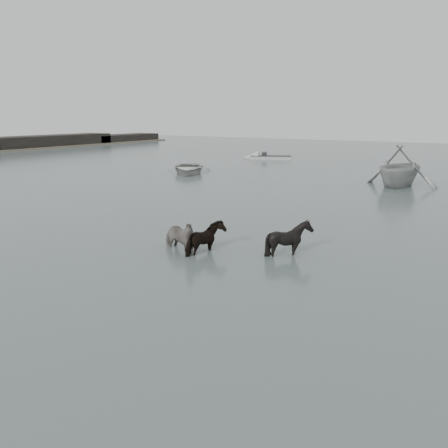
{
  "coord_description": "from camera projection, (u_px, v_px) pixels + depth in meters",
  "views": [
    {
      "loc": [
        5.9,
        -11.79,
        4.53
      ],
      "look_at": [
        -1.53,
        0.26,
        1.0
      ],
      "focal_mm": 35.0,
      "sensor_mm": 36.0,
      "label": 1
    }
  ],
  "objects": [
    {
      "name": "ground",
      "position": [
        261.0,
        262.0,
        13.84
      ],
      "size": [
        140.0,
        140.0,
        0.0
      ],
      "primitive_type": "plane",
      "color": "#4A5855",
      "rests_on": "ground"
    },
    {
      "name": "pony_pinto",
      "position": [
        178.0,
        230.0,
        14.9
      ],
      "size": [
        1.88,
        1.16,
        1.48
      ],
      "primitive_type": "imported",
      "rotation": [
        0.0,
        0.0,
        1.35
      ],
      "color": "black",
      "rests_on": "ground"
    },
    {
      "name": "pony_dark",
      "position": [
        206.0,
        234.0,
        14.65
      ],
      "size": [
        1.44,
        1.57,
        1.32
      ],
      "primitive_type": "imported",
      "rotation": [
        0.0,
        0.0,
        1.85
      ],
      "color": "black",
      "rests_on": "ground"
    },
    {
      "name": "pony_black",
      "position": [
        289.0,
        234.0,
        14.42
      ],
      "size": [
        1.37,
        1.23,
        1.45
      ],
      "primitive_type": "imported",
      "rotation": [
        0.0,
        0.0,
        1.61
      ],
      "color": "black",
      "rests_on": "ground"
    },
    {
      "name": "rowboat_lead",
      "position": [
        188.0,
        167.0,
        35.09
      ],
      "size": [
        5.64,
        6.06,
        1.02
      ],
      "primitive_type": "imported",
      "rotation": [
        0.0,
        0.0,
        0.57
      ],
      "color": "beige",
      "rests_on": "ground"
    },
    {
      "name": "rowboat_trail",
      "position": [
        400.0,
        165.0,
        28.35
      ],
      "size": [
        5.49,
        6.09,
        2.83
      ],
      "primitive_type": "imported",
      "rotation": [
        0.0,
        0.0,
        2.97
      ],
      "color": "#A8ABA8",
      "rests_on": "ground"
    },
    {
      "name": "skiff_outer",
      "position": [
        271.0,
        156.0,
        46.27
      ],
      "size": [
        6.07,
        3.83,
        0.75
      ],
      "primitive_type": null,
      "rotation": [
        0.0,
        0.0,
        3.55
      ],
      "color": "#B3B4AF",
      "rests_on": "ground"
    }
  ]
}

